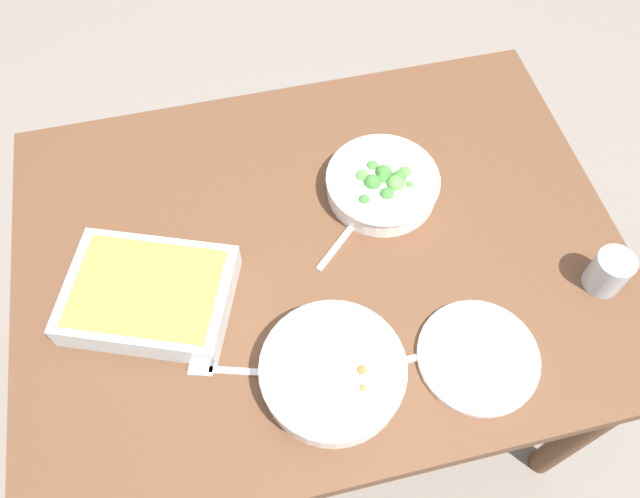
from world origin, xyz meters
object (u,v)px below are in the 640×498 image
at_px(baking_dish, 149,294).
at_px(drink_cup, 608,273).
at_px(side_plate, 478,357).
at_px(spoon_by_stew, 398,362).
at_px(stew_bowl, 333,371).
at_px(spoon_by_broccoli, 350,231).
at_px(fork_on_table, 230,371).
at_px(broccoli_bowl, 382,183).

bearing_deg(baking_dish, drink_cup, -10.35).
bearing_deg(side_plate, spoon_by_stew, 170.33).
xyz_separation_m(stew_bowl, side_plate, (0.26, -0.02, -0.03)).
height_order(drink_cup, spoon_by_stew, drink_cup).
height_order(spoon_by_stew, spoon_by_broccoli, same).
xyz_separation_m(stew_bowl, fork_on_table, (-0.18, 0.05, -0.03)).
bearing_deg(stew_bowl, side_plate, -5.17).
bearing_deg(broccoli_bowl, spoon_by_broccoli, -137.46).
height_order(spoon_by_stew, fork_on_table, spoon_by_stew).
height_order(spoon_by_broccoli, fork_on_table, spoon_by_broccoli).
bearing_deg(side_plate, baking_dish, 156.32).
bearing_deg(stew_bowl, drink_cup, 7.00).
xyz_separation_m(broccoli_bowl, spoon_by_broccoli, (-0.09, -0.08, -0.03)).
relative_size(drink_cup, spoon_by_broccoli, 0.60).
xyz_separation_m(stew_bowl, spoon_by_stew, (0.12, 0.00, -0.03)).
bearing_deg(fork_on_table, broccoli_bowl, 40.53).
relative_size(broccoli_bowl, spoon_by_broccoli, 1.67).
distance_m(spoon_by_broccoli, fork_on_table, 0.37).
height_order(broccoli_bowl, spoon_by_stew, broccoli_bowl).
distance_m(broccoli_bowl, drink_cup, 0.47).
xyz_separation_m(spoon_by_stew, spoon_by_broccoli, (-0.01, 0.29, 0.00)).
distance_m(drink_cup, spoon_by_broccoli, 0.50).
bearing_deg(broccoli_bowl, spoon_by_stew, -101.52).
xyz_separation_m(stew_bowl, broccoli_bowl, (0.20, 0.37, -0.00)).
bearing_deg(baking_dish, fork_on_table, -54.30).
bearing_deg(drink_cup, side_plate, -162.26).
height_order(broccoli_bowl, spoon_by_broccoli, broccoli_bowl).
distance_m(stew_bowl, fork_on_table, 0.19).
relative_size(drink_cup, spoon_by_stew, 0.49).
xyz_separation_m(side_plate, fork_on_table, (-0.44, 0.08, -0.00)).
bearing_deg(spoon_by_broccoli, fork_on_table, -140.12).
distance_m(side_plate, fork_on_table, 0.45).
distance_m(baking_dish, drink_cup, 0.86).
bearing_deg(spoon_by_stew, broccoli_bowl, 78.48).
distance_m(stew_bowl, baking_dish, 0.37).
xyz_separation_m(broccoli_bowl, side_plate, (0.07, -0.39, -0.02)).
relative_size(baking_dish, side_plate, 1.63).
distance_m(stew_bowl, side_plate, 0.27).
bearing_deg(spoon_by_stew, drink_cup, 8.90).
bearing_deg(spoon_by_broccoli, spoon_by_stew, -87.40).
bearing_deg(fork_on_table, spoon_by_stew, -10.04).
bearing_deg(side_plate, drink_cup, 17.74).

